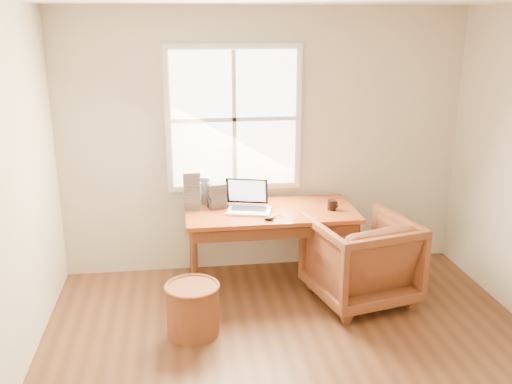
# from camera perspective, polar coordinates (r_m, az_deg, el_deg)

# --- Properties ---
(room_shell) EXTENTS (4.04, 4.54, 2.64)m
(room_shell) POSITION_cam_1_polar(r_m,az_deg,el_deg) (3.67, 5.34, -1.49)
(room_shell) COLOR brown
(room_shell) RESTS_ON ground
(desk) EXTENTS (1.60, 0.80, 0.04)m
(desk) POSITION_cam_1_polar(r_m,az_deg,el_deg) (5.38, 1.49, -1.98)
(desk) COLOR brown
(desk) RESTS_ON room_shell
(armchair) EXTENTS (1.02, 1.04, 0.79)m
(armchair) POSITION_cam_1_polar(r_m,az_deg,el_deg) (5.27, 10.40, -6.61)
(armchair) COLOR brown
(armchair) RESTS_ON room_shell
(wicker_stool) EXTENTS (0.51, 0.51, 0.42)m
(wicker_stool) POSITION_cam_1_polar(r_m,az_deg,el_deg) (4.75, -6.35, -11.66)
(wicker_stool) COLOR brown
(wicker_stool) RESTS_ON room_shell
(laptop) EXTENTS (0.46, 0.47, 0.27)m
(laptop) POSITION_cam_1_polar(r_m,az_deg,el_deg) (5.27, -0.69, -0.59)
(laptop) COLOR silver
(laptop) RESTS_ON desk
(mouse) EXTENTS (0.10, 0.07, 0.03)m
(mouse) POSITION_cam_1_polar(r_m,az_deg,el_deg) (5.09, 1.32, -2.67)
(mouse) COLOR black
(mouse) RESTS_ON desk
(coffee_mug) EXTENTS (0.09, 0.09, 0.09)m
(coffee_mug) POSITION_cam_1_polar(r_m,az_deg,el_deg) (5.40, 7.60, -1.30)
(coffee_mug) COLOR black
(coffee_mug) RESTS_ON desk
(cd_stack_a) EXTENTS (0.16, 0.15, 0.27)m
(cd_stack_a) POSITION_cam_1_polar(r_m,az_deg,el_deg) (5.56, -5.26, 0.23)
(cd_stack_a) COLOR #B6BBC2
(cd_stack_a) RESTS_ON desk
(cd_stack_b) EXTENTS (0.18, 0.16, 0.24)m
(cd_stack_b) POSITION_cam_1_polar(r_m,az_deg,el_deg) (5.41, -3.92, -0.34)
(cd_stack_b) COLOR #222327
(cd_stack_b) RESTS_ON desk
(cd_stack_c) EXTENTS (0.16, 0.14, 0.36)m
(cd_stack_c) POSITION_cam_1_polar(r_m,az_deg,el_deg) (5.40, -6.41, 0.19)
(cd_stack_c) COLOR #A09FAC
(cd_stack_c) RESTS_ON desk
(cd_stack_d) EXTENTS (0.17, 0.16, 0.18)m
(cd_stack_d) POSITION_cam_1_polar(r_m,az_deg,el_deg) (5.59, -3.56, -0.11)
(cd_stack_d) COLOR #B3B6BF
(cd_stack_d) RESTS_ON desk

